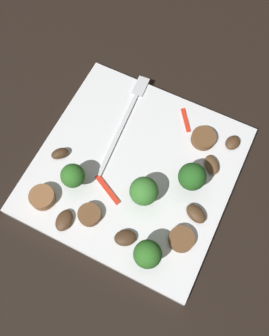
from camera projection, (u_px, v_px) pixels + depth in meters
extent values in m
plane|color=black|center=(134.00, 172.00, 0.54)|extent=(1.40, 1.40, 0.00)
cube|color=white|center=(134.00, 170.00, 0.53)|extent=(0.28, 0.28, 0.02)
cube|color=silver|center=(119.00, 134.00, 0.54)|extent=(0.15, 0.02, 0.00)
cube|color=silver|center=(141.00, 86.00, 0.57)|extent=(0.04, 0.02, 0.00)
cylinder|color=#408630|center=(144.00, 196.00, 0.49)|extent=(0.01, 0.01, 0.02)
sphere|color=#387A2D|center=(144.00, 191.00, 0.48)|extent=(0.04, 0.04, 0.04)
cylinder|color=#296420|center=(190.00, 183.00, 0.50)|extent=(0.01, 0.01, 0.03)
sphere|color=#235B1E|center=(192.00, 177.00, 0.48)|extent=(0.04, 0.04, 0.04)
cylinder|color=#347525|center=(147.00, 257.00, 0.46)|extent=(0.01, 0.01, 0.02)
sphere|color=#2D6B23|center=(148.00, 254.00, 0.44)|extent=(0.04, 0.04, 0.04)
cylinder|color=#347525|center=(75.00, 181.00, 0.50)|extent=(0.01, 0.01, 0.02)
sphere|color=#2D6B23|center=(73.00, 176.00, 0.48)|extent=(0.03, 0.03, 0.03)
cylinder|color=brown|center=(203.00, 138.00, 0.53)|extent=(0.05, 0.05, 0.01)
cylinder|color=brown|center=(181.00, 239.00, 0.48)|extent=(0.04, 0.04, 0.01)
cylinder|color=brown|center=(89.00, 215.00, 0.49)|extent=(0.04, 0.04, 0.01)
cylinder|color=brown|center=(42.00, 197.00, 0.50)|extent=(0.05, 0.05, 0.02)
ellipsoid|color=#422B19|center=(125.00, 238.00, 0.48)|extent=(0.03, 0.04, 0.01)
ellipsoid|color=#4C331E|center=(64.00, 220.00, 0.49)|extent=(0.03, 0.02, 0.01)
ellipsoid|color=#4C331E|center=(196.00, 214.00, 0.49)|extent=(0.03, 0.04, 0.01)
ellipsoid|color=brown|center=(212.00, 165.00, 0.52)|extent=(0.04, 0.03, 0.01)
ellipsoid|color=#4C331E|center=(233.00, 143.00, 0.53)|extent=(0.03, 0.03, 0.01)
ellipsoid|color=#422B19|center=(60.00, 153.00, 0.52)|extent=(0.03, 0.03, 0.01)
cube|color=red|center=(107.00, 189.00, 0.51)|extent=(0.03, 0.05, 0.00)
cube|color=red|center=(186.00, 120.00, 0.55)|extent=(0.04, 0.03, 0.00)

